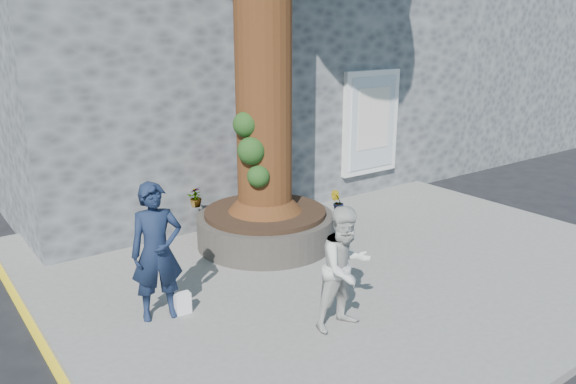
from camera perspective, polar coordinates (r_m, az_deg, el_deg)
ground at (r=7.78m, az=1.12°, el=-11.75°), size 120.00×120.00×0.00m
pavement at (r=9.31m, az=4.79°, el=-6.46°), size 9.00×8.00×0.12m
yellow_line at (r=7.50m, az=-23.56°, el=-14.37°), size 0.10×30.00×0.01m
stone_shop at (r=14.30m, az=-8.59°, el=14.22°), size 10.30×8.30×6.30m
neighbour_shop at (r=19.37m, az=13.50°, el=14.03°), size 6.00×8.00×6.00m
planter at (r=9.52m, az=-2.31°, el=-3.59°), size 2.30×2.30×0.60m
man at (r=7.15m, az=-13.19°, el=-5.94°), size 0.73×0.56×1.77m
woman at (r=6.82m, az=5.85°, el=-7.71°), size 0.76×0.60×1.55m
shopping_bag at (r=7.48m, az=-10.65°, el=-11.03°), size 0.21×0.13×0.28m
plant_a at (r=10.29m, az=-2.82°, el=0.78°), size 0.22×0.20×0.35m
plant_b at (r=9.21m, az=5.01°, el=-1.04°), size 0.30×0.29×0.39m
plant_c at (r=9.67m, az=-9.35°, el=-0.49°), size 0.24×0.24×0.35m
plant_d at (r=9.67m, az=-9.35°, el=-0.62°), size 0.36×0.36×0.30m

